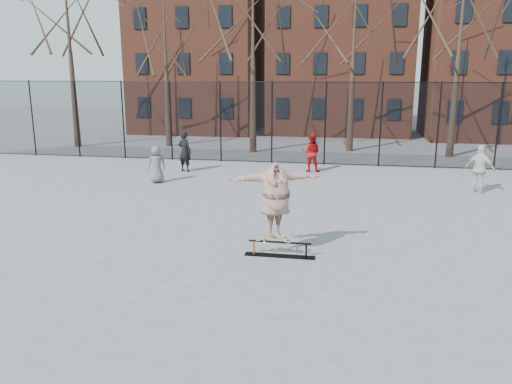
% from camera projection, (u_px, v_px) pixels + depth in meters
% --- Properties ---
extents(ground, '(100.00, 100.00, 0.00)m').
position_uv_depth(ground, '(248.00, 256.00, 12.24)').
color(ground, slate).
extents(skate_rail, '(1.74, 0.27, 0.38)m').
position_uv_depth(skate_rail, '(280.00, 250.00, 12.22)').
color(skate_rail, black).
rests_on(skate_rail, ground).
extents(skateboard, '(0.81, 0.19, 0.10)m').
position_uv_depth(skateboard, '(275.00, 239.00, 12.17)').
color(skateboard, olive).
rests_on(skateboard, skate_rail).
extents(skater, '(2.29, 1.42, 1.81)m').
position_uv_depth(skater, '(276.00, 201.00, 11.95)').
color(skater, '#423688').
rests_on(skater, skateboard).
extents(bystander_grey, '(0.89, 0.84, 1.53)m').
position_uv_depth(bystander_grey, '(157.00, 164.00, 20.26)').
color(bystander_grey, '#5E5F62').
rests_on(bystander_grey, ground).
extents(bystander_black, '(0.77, 0.64, 1.82)m').
position_uv_depth(bystander_black, '(185.00, 152.00, 22.57)').
color(bystander_black, black).
rests_on(bystander_black, ground).
extents(bystander_red, '(0.88, 0.71, 1.73)m').
position_uv_depth(bystander_red, '(311.00, 153.00, 22.56)').
color(bystander_red, '#9A0D0F').
rests_on(bystander_red, ground).
extents(bystander_white, '(1.13, 0.93, 1.81)m').
position_uv_depth(bystander_white, '(480.00, 169.00, 18.50)').
color(bystander_white, beige).
rests_on(bystander_white, ground).
extents(fence, '(34.03, 0.07, 4.00)m').
position_uv_depth(fence, '(300.00, 122.00, 24.19)').
color(fence, black).
rests_on(fence, ground).
extents(tree_row, '(33.66, 7.46, 10.67)m').
position_uv_depth(tree_row, '(305.00, 16.00, 26.97)').
color(tree_row, black).
rests_on(tree_row, ground).
extents(rowhouses, '(29.00, 7.00, 13.00)m').
position_uv_depth(rowhouses, '(329.00, 48.00, 35.56)').
color(rowhouses, brown).
rests_on(rowhouses, ground).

